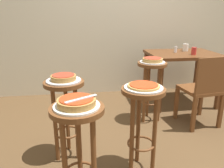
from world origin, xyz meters
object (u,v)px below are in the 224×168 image
(cup_far_edge, at_px, (186,47))
(condiment_shaker, at_px, (176,49))
(stool_leftside, at_px, (65,104))
(serving_plate_leftside, at_px, (64,81))
(serving_plate_foreground, at_px, (77,106))
(dining_table, at_px, (182,61))
(serving_plate_rear, at_px, (152,62))
(wooden_chair, at_px, (204,88))
(pizza_foreground, at_px, (77,102))
(stool_middle, at_px, (142,113))
(pizza_leftside, at_px, (63,77))
(pizza_server_knife, at_px, (81,99))
(stool_rear, at_px, (151,79))
(pizza_middle, at_px, (144,86))
(stool_foreground, at_px, (78,136))
(serving_plate_middle, at_px, (144,88))
(pizza_rear, at_px, (153,60))
(cup_near_edge, at_px, (194,51))

(cup_far_edge, height_order, condiment_shaker, cup_far_edge)
(stool_leftside, relative_size, serving_plate_leftside, 2.48)
(serving_plate_foreground, relative_size, dining_table, 0.31)
(serving_plate_rear, distance_m, condiment_shaker, 0.76)
(wooden_chair, bearing_deg, pizza_foreground, -146.11)
(stool_middle, relative_size, pizza_leftside, 3.43)
(serving_plate_rear, xyz_separation_m, pizza_server_knife, (-0.84, -1.20, 0.06))
(stool_leftside, relative_size, stool_rear, 1.00)
(stool_middle, distance_m, serving_plate_rear, 0.99)
(stool_leftside, relative_size, pizza_server_knife, 3.35)
(pizza_middle, bearing_deg, serving_plate_rear, 68.08)
(serving_plate_foreground, relative_size, serving_plate_leftside, 0.99)
(stool_foreground, bearing_deg, serving_plate_middle, 29.69)
(pizza_rear, xyz_separation_m, cup_near_edge, (0.68, 0.34, 0.03))
(pizza_server_knife, bearing_deg, dining_table, 19.89)
(pizza_leftside, height_order, cup_near_edge, cup_near_edge)
(cup_near_edge, distance_m, wooden_chair, 0.67)
(cup_near_edge, bearing_deg, serving_plate_foreground, -135.60)
(stool_leftside, bearing_deg, pizza_rear, 31.95)
(wooden_chair, bearing_deg, cup_far_edge, 79.77)
(cup_near_edge, bearing_deg, pizza_foreground, -135.60)
(serving_plate_leftside, height_order, stool_rear, serving_plate_leftside)
(pizza_server_knife, bearing_deg, pizza_rear, 25.26)
(serving_plate_rear, bearing_deg, pizza_server_knife, -124.90)
(pizza_middle, bearing_deg, stool_foreground, -150.31)
(stool_leftside, relative_size, cup_far_edge, 6.96)
(wooden_chair, bearing_deg, stool_leftside, -165.93)
(stool_rear, bearing_deg, serving_plate_foreground, -126.31)
(cup_far_edge, bearing_deg, serving_plate_middle, -124.88)
(stool_foreground, height_order, pizza_server_knife, pizza_server_knife)
(serving_plate_middle, distance_m, pizza_middle, 0.02)
(pizza_foreground, distance_m, cup_far_edge, 2.41)
(pizza_middle, xyz_separation_m, serving_plate_rear, (0.36, 0.89, -0.02))
(serving_plate_leftside, distance_m, pizza_server_knife, 0.61)
(stool_leftside, height_order, serving_plate_rear, serving_plate_rear)
(serving_plate_middle, distance_m, dining_table, 1.71)
(pizza_foreground, distance_m, serving_plate_rear, 1.47)
(stool_leftside, distance_m, pizza_rear, 1.19)
(stool_rear, xyz_separation_m, cup_far_edge, (0.71, 0.64, 0.27))
(condiment_shaker, bearing_deg, pizza_leftside, -142.22)
(stool_foreground, xyz_separation_m, pizza_foreground, (-0.00, -0.00, 0.24))
(stool_foreground, relative_size, pizza_server_knife, 3.35)
(serving_plate_middle, height_order, pizza_server_knife, pizza_server_knife)
(stool_leftside, distance_m, cup_near_edge, 1.94)
(dining_table, bearing_deg, pizza_middle, -124.68)
(pizza_middle, bearing_deg, pizza_foreground, -150.31)
(serving_plate_rear, bearing_deg, stool_rear, 180.00)
(stool_foreground, height_order, pizza_rear, pizza_rear)
(serving_plate_foreground, distance_m, wooden_chair, 1.74)
(serving_plate_foreground, height_order, pizza_rear, pizza_rear)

